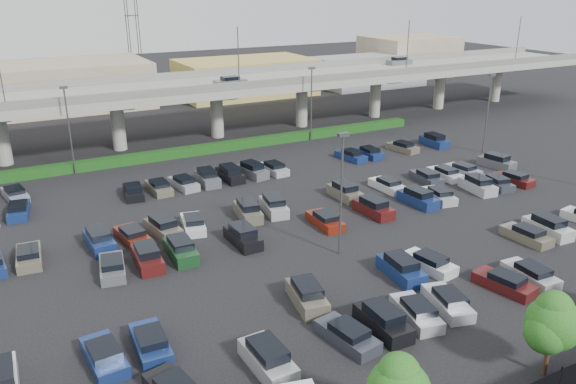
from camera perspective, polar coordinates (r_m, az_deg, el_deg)
The scene contains 8 objects.
ground at distance 53.14m, azimuth 0.50°, elevation -2.86°, with size 280.00×280.00×0.00m, color black.
overpass at distance 79.58m, azimuth -10.90°, elevation 9.92°, with size 150.00×13.00×15.80m.
hedge at distance 74.60m, azimuth -8.76°, elevation 4.29°, with size 66.00×1.60×1.10m, color #123D12.
tree_row at distance 33.98m, azimuth 24.21°, elevation -12.61°, with size 65.07×3.66×5.94m.
parked_cars at distance 50.39m, azimuth 1.07°, elevation -3.43°, with size 62.98×41.68×1.67m.
light_poles at distance 50.98m, azimuth -4.64°, elevation 3.52°, with size 66.90×48.38×10.30m.
distant_buildings at distance 111.92m, azimuth -9.33°, elevation 11.32°, with size 138.00×24.00×9.00m.
comm_tower at distance 120.10m, azimuth -15.63°, elevation 17.18°, with size 2.40×2.40×30.00m.
Camera 1 is at (-23.43, -42.80, 21.05)m, focal length 35.00 mm.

